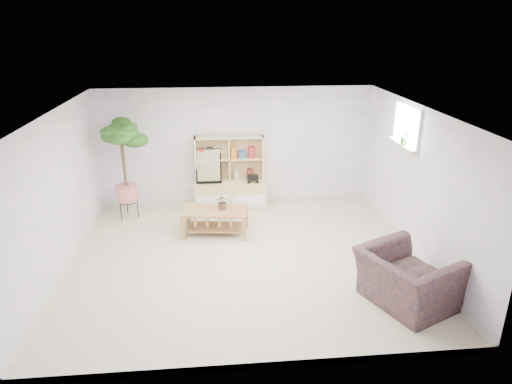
{
  "coord_description": "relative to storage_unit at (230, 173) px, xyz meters",
  "views": [
    {
      "loc": [
        -0.43,
        -6.49,
        3.62
      ],
      "look_at": [
        0.25,
        0.69,
        0.89
      ],
      "focal_mm": 32.0,
      "sensor_mm": 36.0,
      "label": 1
    }
  ],
  "objects": [
    {
      "name": "armchair",
      "position": [
        2.21,
        -3.66,
        -0.3
      ],
      "size": [
        1.4,
        1.48,
        0.86
      ],
      "primitive_type": "imported",
      "rotation": [
        0.0,
        0.0,
        2.0
      ],
      "color": "#101A3E",
      "rests_on": "floor"
    },
    {
      "name": "table_plant",
      "position": [
        -0.18,
        -1.23,
        -0.13
      ],
      "size": [
        0.26,
        0.23,
        0.28
      ],
      "primitive_type": "imported",
      "rotation": [
        0.0,
        0.0,
        -0.03
      ],
      "color": "#1D7123",
      "rests_on": "coffee_table"
    },
    {
      "name": "walls",
      "position": [
        0.14,
        -2.24,
        0.47
      ],
      "size": [
        5.51,
        5.01,
        2.4
      ],
      "color": "silver",
      "rests_on": "floor"
    },
    {
      "name": "window",
      "position": [
        2.87,
        -1.64,
        1.27
      ],
      "size": [
        0.1,
        0.98,
        0.68
      ],
      "primitive_type": null,
      "color": "#C4DAFF",
      "rests_on": "walls"
    },
    {
      "name": "floor",
      "position": [
        0.14,
        -2.24,
        -0.73
      ],
      "size": [
        5.5,
        5.0,
        0.01
      ],
      "primitive_type": "cube",
      "color": "#C2B484",
      "rests_on": "ground"
    },
    {
      "name": "floor_tree",
      "position": [
        -1.99,
        -0.36,
        0.24
      ],
      "size": [
        0.84,
        0.84,
        1.94
      ],
      "primitive_type": null,
      "rotation": [
        0.0,
        0.0,
        -0.2
      ],
      "color": "#16520E",
      "rests_on": "floor"
    },
    {
      "name": "toy_truck",
      "position": [
        0.46,
        -0.08,
        -0.1
      ],
      "size": [
        0.32,
        0.23,
        0.17
      ],
      "primitive_type": null,
      "rotation": [
        0.0,
        0.0,
        -0.04
      ],
      "color": "black",
      "rests_on": "storage_unit"
    },
    {
      "name": "sill_plant",
      "position": [
        2.81,
        -1.72,
        1.09
      ],
      "size": [
        0.14,
        0.12,
        0.25
      ],
      "primitive_type": "imported",
      "rotation": [
        0.0,
        0.0,
        0.05
      ],
      "color": "#16520E",
      "rests_on": "window_sill"
    },
    {
      "name": "poster",
      "position": [
        -0.42,
        -0.04,
        0.17
      ],
      "size": [
        0.51,
        0.13,
        0.7
      ],
      "primitive_type": null,
      "rotation": [
        0.0,
        0.0,
        -0.02
      ],
      "color": "yellow",
      "rests_on": "storage_unit"
    },
    {
      "name": "baseboard",
      "position": [
        0.14,
        -2.24,
        -0.68
      ],
      "size": [
        5.5,
        5.0,
        0.1
      ],
      "primitive_type": null,
      "color": "silver",
      "rests_on": "floor"
    },
    {
      "name": "ceiling",
      "position": [
        0.14,
        -2.24,
        1.67
      ],
      "size": [
        5.5,
        5.0,
        0.01
      ],
      "primitive_type": "cube",
      "color": "silver",
      "rests_on": "walls"
    },
    {
      "name": "storage_unit",
      "position": [
        0.0,
        0.0,
        0.0
      ],
      "size": [
        1.47,
        0.49,
        1.47
      ],
      "primitive_type": null,
      "color": "#E4BC71",
      "rests_on": "floor"
    },
    {
      "name": "window_sill",
      "position": [
        2.81,
        -1.64,
        0.95
      ],
      "size": [
        0.14,
        1.0,
        0.04
      ],
      "primitive_type": "cube",
      "color": "silver",
      "rests_on": "walls"
    },
    {
      "name": "coffee_table",
      "position": [
        -0.32,
        -1.24,
        -0.5
      ],
      "size": [
        1.21,
        0.76,
        0.47
      ],
      "primitive_type": null,
      "rotation": [
        0.0,
        0.0,
        -0.12
      ],
      "color": "brown",
      "rests_on": "floor"
    }
  ]
}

